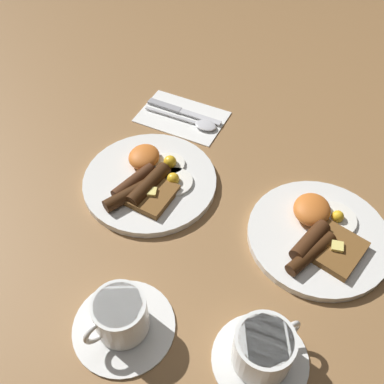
{
  "coord_description": "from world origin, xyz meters",
  "views": [
    {
      "loc": [
        0.53,
        0.29,
        0.68
      ],
      "look_at": [
        0.01,
        0.09,
        0.03
      ],
      "focal_mm": 42.0,
      "sensor_mm": 36.0,
      "label": 1
    }
  ],
  "objects_px": {
    "breakfast_plate_near": "(149,180)",
    "teacup_near": "(121,319)",
    "breakfast_plate_far": "(319,234)",
    "spoon": "(198,123)",
    "teacup_far": "(263,351)",
    "knife": "(180,110)"
  },
  "relations": [
    {
      "from": "breakfast_plate_near",
      "to": "teacup_near",
      "type": "distance_m",
      "value": 0.3
    },
    {
      "from": "breakfast_plate_far",
      "to": "spoon",
      "type": "height_order",
      "value": "breakfast_plate_far"
    },
    {
      "from": "breakfast_plate_near",
      "to": "teacup_far",
      "type": "xyz_separation_m",
      "value": [
        0.26,
        0.3,
        0.02
      ]
    },
    {
      "from": "teacup_far",
      "to": "breakfast_plate_far",
      "type": "bearing_deg",
      "value": 171.24
    },
    {
      "from": "teacup_far",
      "to": "spoon",
      "type": "height_order",
      "value": "teacup_far"
    },
    {
      "from": "breakfast_plate_near",
      "to": "teacup_far",
      "type": "distance_m",
      "value": 0.4
    },
    {
      "from": "breakfast_plate_far",
      "to": "teacup_far",
      "type": "height_order",
      "value": "teacup_far"
    },
    {
      "from": "knife",
      "to": "teacup_far",
      "type": "bearing_deg",
      "value": -50.43
    },
    {
      "from": "breakfast_plate_near",
      "to": "knife",
      "type": "height_order",
      "value": "breakfast_plate_near"
    },
    {
      "from": "knife",
      "to": "teacup_near",
      "type": "bearing_deg",
      "value": -71.84
    },
    {
      "from": "breakfast_plate_near",
      "to": "teacup_far",
      "type": "relative_size",
      "value": 1.82
    },
    {
      "from": "teacup_near",
      "to": "spoon",
      "type": "xyz_separation_m",
      "value": [
        -0.49,
        -0.06,
        -0.02
      ]
    },
    {
      "from": "breakfast_plate_far",
      "to": "breakfast_plate_near",
      "type": "bearing_deg",
      "value": -91.72
    },
    {
      "from": "knife",
      "to": "spoon",
      "type": "relative_size",
      "value": 1.05
    },
    {
      "from": "teacup_near",
      "to": "spoon",
      "type": "bearing_deg",
      "value": -173.33
    },
    {
      "from": "teacup_far",
      "to": "spoon",
      "type": "xyz_separation_m",
      "value": [
        -0.46,
        -0.27,
        -0.03
      ]
    },
    {
      "from": "spoon",
      "to": "breakfast_plate_near",
      "type": "bearing_deg",
      "value": -94.0
    },
    {
      "from": "breakfast_plate_near",
      "to": "breakfast_plate_far",
      "type": "xyz_separation_m",
      "value": [
        0.01,
        0.34,
        -0.0
      ]
    },
    {
      "from": "teacup_near",
      "to": "teacup_far",
      "type": "bearing_deg",
      "value": 97.48
    },
    {
      "from": "teacup_far",
      "to": "spoon",
      "type": "distance_m",
      "value": 0.54
    },
    {
      "from": "breakfast_plate_far",
      "to": "teacup_far",
      "type": "bearing_deg",
      "value": -8.76
    },
    {
      "from": "teacup_near",
      "to": "knife",
      "type": "xyz_separation_m",
      "value": [
        -0.52,
        -0.11,
        -0.03
      ]
    }
  ]
}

